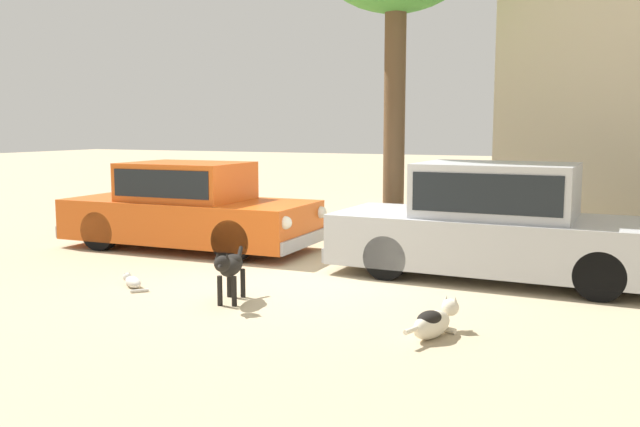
{
  "coord_description": "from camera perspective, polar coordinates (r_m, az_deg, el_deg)",
  "views": [
    {
      "loc": [
        3.88,
        -7.86,
        2.03
      ],
      "look_at": [
        0.23,
        0.2,
        0.9
      ],
      "focal_mm": 38.21,
      "sensor_mm": 36.0,
      "label": 1
    }
  ],
  "objects": [
    {
      "name": "ground_plane",
      "position": [
        9.0,
        -1.87,
        -5.76
      ],
      "size": [
        80.0,
        80.0,
        0.0
      ],
      "primitive_type": "plane",
      "color": "tan"
    },
    {
      "name": "stray_dog_tan",
      "position": [
        6.77,
        9.53,
        -8.88
      ],
      "size": [
        0.38,
        0.91,
        0.35
      ],
      "rotation": [
        0.0,
        0.0,
        1.27
      ],
      "color": "beige",
      "rests_on": "ground_plane"
    },
    {
      "name": "parked_sedan_nearest",
      "position": [
        11.59,
        -10.93,
        0.6
      ],
      "size": [
        4.38,
        1.8,
        1.44
      ],
      "rotation": [
        0.0,
        0.0,
        0.02
      ],
      "color": "#D15619",
      "rests_on": "ground_plane"
    },
    {
      "name": "stray_cat",
      "position": [
        9.03,
        -15.44,
        -5.51
      ],
      "size": [
        0.58,
        0.44,
        0.16
      ],
      "rotation": [
        0.0,
        0.0,
        2.6
      ],
      "color": "beige",
      "rests_on": "ground_plane"
    },
    {
      "name": "parked_sedan_second",
      "position": [
        9.44,
        14.66,
        -0.7
      ],
      "size": [
        4.58,
        1.77,
        1.55
      ],
      "rotation": [
        0.0,
        0.0,
        -0.02
      ],
      "color": "#B2B5BA",
      "rests_on": "ground_plane"
    },
    {
      "name": "stray_dog_spotted",
      "position": [
        7.96,
        -7.53,
        -4.41
      ],
      "size": [
        0.4,
        0.99,
        0.65
      ],
      "rotation": [
        0.0,
        0.0,
        5.0
      ],
      "color": "black",
      "rests_on": "ground_plane"
    }
  ]
}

